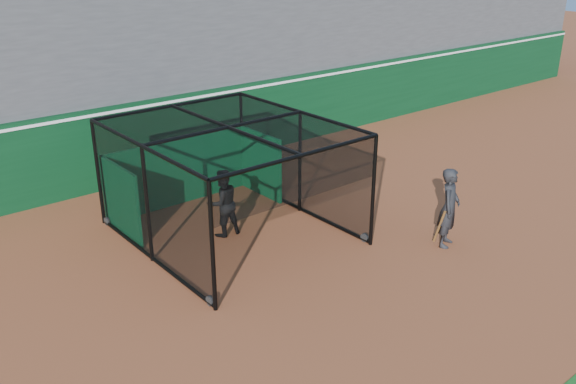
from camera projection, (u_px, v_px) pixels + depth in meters
ground at (339, 278)px, 13.62m from camera, size 120.00×120.00×0.00m
outfield_wall at (153, 136)px, 19.20m from camera, size 50.00×0.50×2.50m
grandstand at (92, 21)px, 20.69m from camera, size 50.00×7.85×8.95m
batting_cage at (230, 182)px, 15.20m from camera, size 4.66×5.51×2.83m
batter at (223, 203)px, 15.32m from camera, size 0.90×0.73×1.76m
on_deck_player at (449, 208)px, 14.75m from camera, size 0.86×0.74×2.00m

